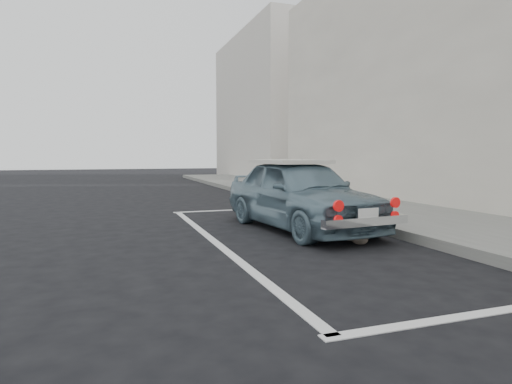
{
  "coord_description": "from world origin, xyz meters",
  "views": [
    {
      "loc": [
        -2.37,
        -3.06,
        1.27
      ],
      "look_at": [
        -0.36,
        2.73,
        0.75
      ],
      "focal_mm": 30.0,
      "sensor_mm": 36.0,
      "label": 1
    }
  ],
  "objects": [
    {
      "name": "ground",
      "position": [
        0.0,
        0.0,
        0.0
      ],
      "size": [
        80.0,
        80.0,
        0.0
      ],
      "primitive_type": "plane",
      "color": "black",
      "rests_on": "ground"
    },
    {
      "name": "sidewalk",
      "position": [
        3.2,
        2.0,
        0.07
      ],
      "size": [
        2.8,
        40.0,
        0.15
      ],
      "primitive_type": "cube",
      "color": "slate",
      "rests_on": "ground"
    },
    {
      "name": "building_far",
      "position": [
        6.35,
        20.0,
        4.0
      ],
      "size": [
        3.5,
        10.0,
        8.0
      ],
      "primitive_type": "cube",
      "color": "beige",
      "rests_on": "ground"
    },
    {
      "name": "pline_rear",
      "position": [
        0.5,
        -0.5,
        0.0
      ],
      "size": [
        3.0,
        0.12,
        0.01
      ],
      "primitive_type": "cube",
      "color": "silver",
      "rests_on": "ground"
    },
    {
      "name": "pline_front",
      "position": [
        0.5,
        6.5,
        0.0
      ],
      "size": [
        3.0,
        0.12,
        0.01
      ],
      "primitive_type": "cube",
      "color": "silver",
      "rests_on": "ground"
    },
    {
      "name": "pline_side",
      "position": [
        -0.9,
        3.0,
        0.0
      ],
      "size": [
        0.12,
        7.0,
        0.01
      ],
      "primitive_type": "cube",
      "color": "silver",
      "rests_on": "ground"
    },
    {
      "name": "retro_coupe",
      "position": [
        0.76,
        3.63,
        0.62
      ],
      "size": [
        1.81,
        3.75,
        1.23
      ],
      "rotation": [
        0.0,
        0.0,
        0.1
      ],
      "color": "slate",
      "rests_on": "ground"
    },
    {
      "name": "cat",
      "position": [
        1.02,
        2.15,
        0.11
      ],
      "size": [
        0.26,
        0.44,
        0.24
      ],
      "rotation": [
        0.0,
        0.0,
        0.21
      ],
      "color": "#776B5B",
      "rests_on": "ground"
    }
  ]
}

